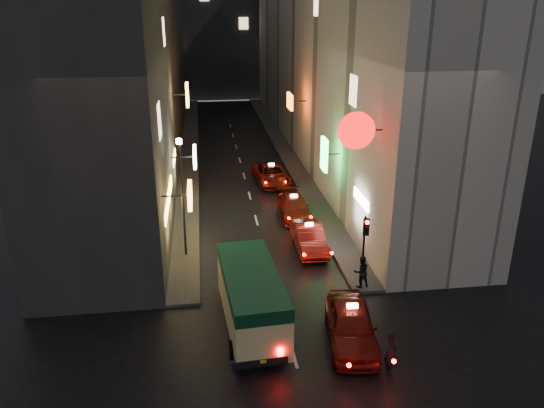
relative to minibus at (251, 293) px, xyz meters
name	(u,v)px	position (x,y,z in m)	size (l,w,h in m)	color
building_left	(138,49)	(-6.60, 27.97, 7.36)	(7.51, 52.00, 18.00)	#373432
building_right	(327,47)	(9.40, 27.97, 7.37)	(8.05, 52.00, 18.00)	beige
building_far	(219,15)	(1.40, 59.97, 9.37)	(30.00, 10.00, 22.00)	#37373C
sidewalk_left	(190,152)	(-2.85, 27.97, -1.56)	(1.50, 52.00, 0.15)	#484543
sidewalk_right	(284,148)	(5.65, 27.97, -1.56)	(1.50, 52.00, 0.15)	#484543
minibus	(251,293)	(0.00, 0.00, 0.00)	(2.50, 6.14, 2.59)	#EDDF94
taxi_near	(351,322)	(3.76, -1.47, -0.73)	(3.09, 5.94, 1.98)	maroon
taxi_second	(309,236)	(3.79, 7.02, -0.83)	(2.07, 5.03, 1.77)	maroon
taxi_third	(294,205)	(3.79, 11.82, -0.89)	(1.94, 4.69, 1.66)	maroon
taxi_far	(271,173)	(3.27, 18.47, -0.84)	(2.42, 5.10, 1.75)	maroon
pedestrian_crossing	(391,349)	(4.69, -3.40, -0.66)	(0.64, 0.41, 1.94)	black
pedestrian_sidewalk	(361,270)	(5.34, 2.47, -0.61)	(0.66, 0.41, 1.75)	black
traffic_light	(365,237)	(5.40, 2.44, 1.05)	(0.26, 0.43, 3.50)	black
lamp_post	(182,190)	(-2.80, 6.97, 2.09)	(0.28, 0.28, 6.22)	black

